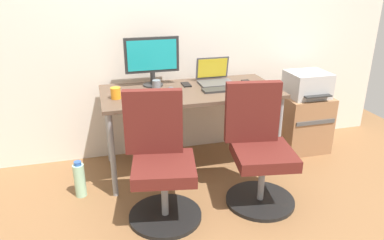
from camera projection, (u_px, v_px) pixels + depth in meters
ground_plane at (191, 166)px, 3.48m from camera, size 5.28×5.28×0.00m
back_wall at (178, 19)px, 3.39m from camera, size 4.40×0.04×2.60m
desk at (191, 97)px, 3.23m from camera, size 1.53×0.72×0.75m
office_chair_left at (161, 163)px, 2.65m from camera, size 0.54×0.54×0.94m
office_chair_right at (259, 151)px, 2.83m from camera, size 0.54×0.54×0.94m
side_cabinet at (303, 122)px, 3.74m from camera, size 0.46×0.43×0.56m
printer at (307, 84)px, 3.59m from camera, size 0.38×0.40×0.24m
water_bottle_on_floor at (80, 180)px, 2.97m from camera, size 0.09×0.09×0.31m
desktop_monitor at (152, 58)px, 3.23m from camera, size 0.48×0.18×0.43m
open_laptop at (215, 77)px, 3.39m from camera, size 0.31×0.26×0.23m
keyboard_by_monitor at (159, 102)px, 2.87m from camera, size 0.34×0.12×0.02m
keyboard_by_laptop at (222, 90)px, 3.18m from camera, size 0.34×0.12×0.02m
mouse_by_monitor at (171, 89)px, 3.17m from camera, size 0.06×0.10×0.03m
mouse_by_laptop at (175, 95)px, 3.01m from camera, size 0.06×0.10×0.03m
coffee_mug at (116, 93)px, 2.96m from camera, size 0.08×0.08×0.09m
pen_cup at (157, 86)px, 3.12m from camera, size 0.07×0.07×0.10m
phone_near_monitor at (186, 85)px, 3.34m from camera, size 0.07×0.14×0.01m
phone_near_laptop at (247, 82)px, 3.41m from camera, size 0.07×0.14×0.01m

